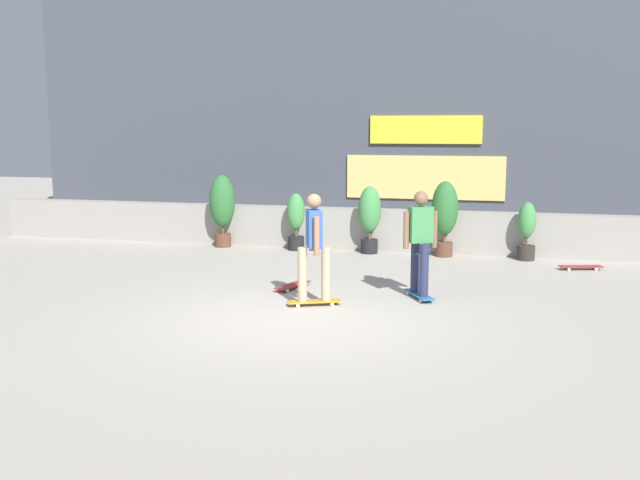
{
  "coord_description": "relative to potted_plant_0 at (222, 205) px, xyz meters",
  "views": [
    {
      "loc": [
        2.81,
        -9.43,
        2.68
      ],
      "look_at": [
        0.0,
        1.5,
        0.9
      ],
      "focal_mm": 40.5,
      "sensor_mm": 36.0,
      "label": 1
    }
  ],
  "objects": [
    {
      "name": "building_backdrop",
      "position": [
        3.3,
        4.45,
        2.3
      ],
      "size": [
        20.0,
        2.08,
        6.5
      ],
      "color": "#424751",
      "rests_on": "ground"
    },
    {
      "name": "potted_plant_1",
      "position": [
        1.71,
        0.0,
        -0.27
      ],
      "size": [
        0.39,
        0.39,
        1.25
      ],
      "color": "black",
      "rests_on": "ground"
    },
    {
      "name": "potted_plant_4",
      "position": [
        6.57,
        0.0,
        -0.33
      ],
      "size": [
        0.36,
        0.36,
        1.18
      ],
      "color": "#2D2823",
      "rests_on": "ground"
    },
    {
      "name": "skateboard_near_camera",
      "position": [
        2.73,
        -3.7,
        -0.89
      ],
      "size": [
        0.45,
        0.82,
        0.08
      ],
      "color": "maroon",
      "rests_on": "ground"
    },
    {
      "name": "potted_plant_2",
      "position": [
        3.34,
        0.0,
        -0.13
      ],
      "size": [
        0.48,
        0.48,
        1.43
      ],
      "color": "black",
      "rests_on": "ground"
    },
    {
      "name": "skateboard_aside",
      "position": [
        7.55,
        -0.8,
        -0.89
      ],
      "size": [
        0.82,
        0.43,
        0.08
      ],
      "color": "maroon",
      "rests_on": "ground"
    },
    {
      "name": "skater_foreground",
      "position": [
        4.86,
        -3.87,
        -0.01
      ],
      "size": [
        0.57,
        0.79,
        1.7
      ],
      "color": "#266699",
      "rests_on": "ground"
    },
    {
      "name": "planter_wall",
      "position": [
        3.3,
        0.45,
        -0.5
      ],
      "size": [
        18.0,
        0.4,
        0.9
      ],
      "primitive_type": "cube",
      "color": "gray",
      "rests_on": "ground"
    },
    {
      "name": "potted_plant_0",
      "position": [
        0.0,
        0.0,
        0.0
      ],
      "size": [
        0.57,
        0.57,
        1.62
      ],
      "color": "brown",
      "rests_on": "ground"
    },
    {
      "name": "ground_plane",
      "position": [
        3.3,
        -5.55,
        -0.95
      ],
      "size": [
        48.0,
        48.0,
        0.0
      ],
      "primitive_type": "plane",
      "color": "#A8A093"
    },
    {
      "name": "potted_plant_3",
      "position": [
        4.92,
        0.0,
        -0.03
      ],
      "size": [
        0.55,
        0.55,
        1.57
      ],
      "color": "brown",
      "rests_on": "ground"
    },
    {
      "name": "skater_by_wall_left",
      "position": [
        3.38,
        -4.72,
        -0.01
      ],
      "size": [
        0.81,
        0.52,
        1.7
      ],
      "color": "#BF8C26",
      "rests_on": "ground"
    }
  ]
}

